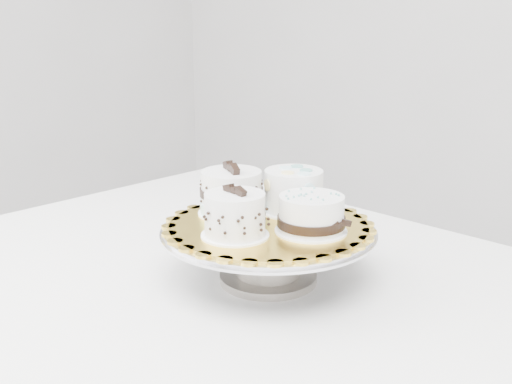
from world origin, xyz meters
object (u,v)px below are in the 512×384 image
Objects in this scene: cake_banded at (231,194)px; cake_dots at (294,191)px; cake_board at (268,225)px; table at (268,323)px; cake_ribbon at (312,215)px; cake_swirl at (235,216)px; cake_stand at (268,244)px.

cake_banded reaches higher than cake_dots.
cake_board is 0.09m from cake_dots.
table is 10.22× the size of cake_banded.
cake_swirl is at bearing -113.90° from cake_ribbon.
cake_board is 2.84× the size of cake_swirl.
cake_ribbon reaches higher than table.
cake_ribbon is (0.07, 0.01, 0.06)m from cake_stand.
cake_banded is (-0.08, 0.01, 0.07)m from cake_stand.
cake_swirl is 0.11m from cake_banded.
cake_ribbon is at bearing 20.47° from table.
cake_stand is 0.10m from cake_banded.
cake_dots is 0.10m from cake_ribbon.
cake_stand is 2.49× the size of cake_banded.
cake_ribbon is at bearing 34.04° from cake_banded.
cake_board is 0.08m from cake_ribbon.
table is 12.70× the size of cake_swirl.
cake_board is at bearing -152.50° from cake_ribbon.
cake_board is at bearing 0.00° from cake_stand.
cake_swirl is at bearing -94.56° from cake_dots.
cake_swirl is 0.12m from cake_ribbon.
cake_dots reaches higher than table.
cake_board is at bearing 128.22° from table.
cake_banded reaches higher than cake_board.
cake_swirl is at bearing -92.09° from table.
cake_swirl is (-0.01, -0.07, 0.20)m from table.
cake_dots is at bearing 76.37° from cake_banded.
cake_stand is at bearing 128.22° from table.
cake_banded is 1.15× the size of cake_dots.
cake_ribbon is at bearing 6.94° from cake_stand.
cake_ribbon is (0.08, 0.08, -0.00)m from cake_swirl.
cake_stand is 0.09m from cake_ribbon.
cake_ribbon is at bearing -44.44° from cake_dots.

